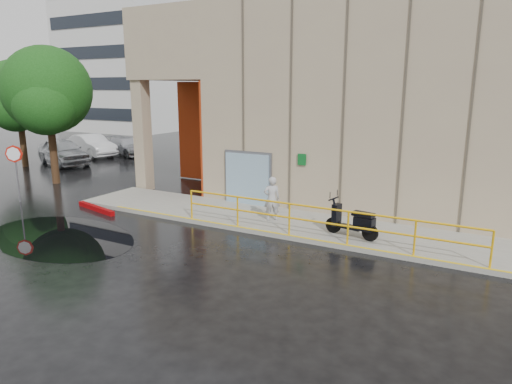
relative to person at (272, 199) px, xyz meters
The scene contains 15 objects.
ground 4.88m from the person, 115.94° to the right, with size 120.00×120.00×0.00m, color black.
sidewalk 2.09m from the person, ahead, with size 20.00×3.00×0.15m, color gray.
building 8.02m from the person, 65.77° to the left, with size 20.00×10.17×8.00m.
guardrail 2.46m from the person, 28.24° to the right, with size 9.56×0.06×1.03m.
distant_building 38.85m from the person, 141.82° to the left, with size 12.00×8.08×15.00m.
person is the anchor object (origin of this frame).
scooter 3.05m from the person, ahead, with size 1.81×0.89×1.37m.
stop_sign 10.96m from the person, 168.03° to the right, with size 0.63×0.41×2.39m.
red_curb 7.07m from the person, 166.02° to the right, with size 2.40×0.18×0.18m, color #830205.
puddle 7.05m from the person, 139.85° to the right, with size 5.88×3.62×0.01m, color black.
car_a 17.74m from the person, 163.44° to the left, with size 1.88×4.68×1.59m, color silver.
car_b 19.89m from the person, 155.48° to the left, with size 1.59×4.57×1.51m, color silver.
car_c 19.19m from the person, 148.92° to the left, with size 1.74×4.28×1.24m, color #B2B5BB.
tree_near 12.97m from the person, behind, with size 4.16×4.16×6.64m.
tree_far 18.83m from the person, 169.85° to the left, with size 4.09×4.09×6.26m.
Camera 1 is at (9.00, -9.43, 4.72)m, focal length 32.00 mm.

